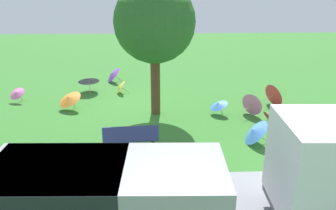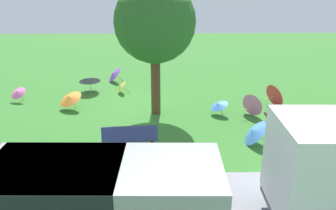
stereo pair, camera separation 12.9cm
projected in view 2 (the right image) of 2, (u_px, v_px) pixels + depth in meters
ground at (143, 109)px, 13.40m from camera, size 40.00×40.00×0.00m
van_dark at (95, 193)px, 6.57m from camera, size 4.65×2.23×1.53m
park_bench at (130, 138)px, 9.84m from camera, size 1.63×0.59×0.90m
shade_tree at (155, 23)px, 11.82m from camera, size 2.90×2.90×4.86m
parasol_red_0 at (276, 95)px, 13.53m from camera, size 0.91×1.03×0.94m
parasol_blue_0 at (219, 105)px, 12.68m from camera, size 0.85×0.86×0.62m
parasol_purple_1 at (90, 80)px, 15.27m from camera, size 1.12×1.07×0.90m
parasol_pink_1 at (254, 104)px, 12.66m from camera, size 0.90×0.88×0.87m
parasol_orange_1 at (70, 98)px, 13.19m from camera, size 1.25×1.25×0.76m
parasol_purple_4 at (114, 74)px, 16.81m from camera, size 0.92×1.04×0.79m
parasol_blue_2 at (254, 132)px, 10.44m from camera, size 0.84×0.95×0.81m
parasol_red_2 at (271, 118)px, 11.83m from camera, size 0.58×0.68×0.54m
parasol_pink_3 at (18, 92)px, 14.04m from camera, size 0.80×0.77×0.64m
parasol_yellow_2 at (121, 87)px, 15.16m from camera, size 0.66×0.70×0.61m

